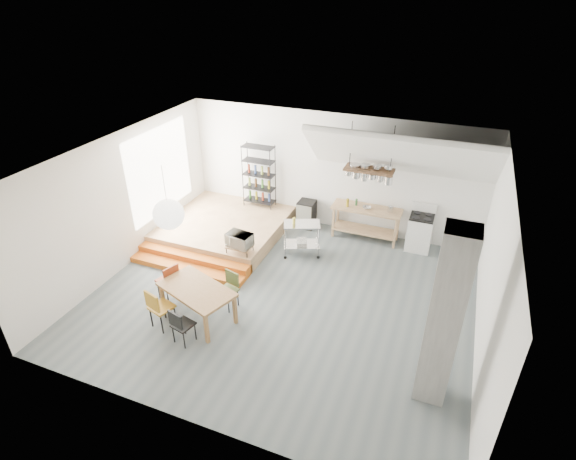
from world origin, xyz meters
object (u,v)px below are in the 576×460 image
at_px(stove, 420,232).
at_px(rolling_cart, 302,235).
at_px(dining_table, 197,292).
at_px(mini_fridge, 307,214).

relative_size(stove, rolling_cart, 1.17).
distance_m(dining_table, mini_fridge, 4.54).
xyz_separation_m(stove, dining_table, (-3.83, -4.42, 0.18)).
relative_size(dining_table, mini_fridge, 2.27).
xyz_separation_m(dining_table, mini_fridge, (0.76, 4.47, -0.27)).
height_order(stove, dining_table, stove).
distance_m(rolling_cart, mini_fridge, 1.48).
relative_size(rolling_cart, mini_fridge, 1.30).
height_order(dining_table, rolling_cart, rolling_cart).
bearing_deg(rolling_cart, dining_table, -132.46).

